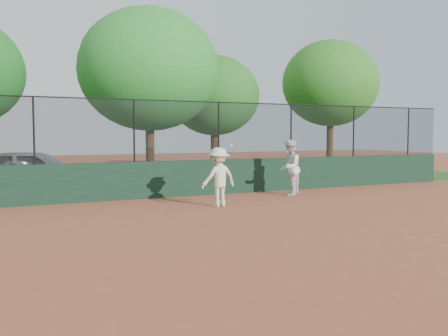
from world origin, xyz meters
name	(u,v)px	position (x,y,z in m)	size (l,w,h in m)	color
ground	(236,230)	(0.00, 0.00, 0.00)	(80.00, 80.00, 0.00)	#9C4E32
back_wall	(150,180)	(0.00, 6.00, 0.60)	(26.00, 0.20, 1.20)	#163220
grass_strip	(106,182)	(0.00, 12.00, 0.00)	(36.00, 12.00, 0.01)	#234816
parked_car	(34,171)	(-3.23, 9.08, 0.78)	(1.85, 4.60, 1.57)	#B3B7BD
player_second	(290,168)	(4.49, 4.58, 0.94)	(0.92, 0.72, 1.89)	silver
player_main	(219,177)	(1.21, 3.36, 0.85)	(1.19, 0.80, 1.80)	beige
fence_assembly	(148,129)	(-0.03, 6.00, 2.24)	(26.00, 0.06, 2.00)	black
tree_2	(149,70)	(1.46, 10.36, 4.71)	(5.83, 5.30, 7.24)	#4B311B
tree_3	(214,96)	(5.29, 12.18, 3.90)	(4.42, 4.02, 5.83)	#3F2715
tree_4	(331,84)	(11.68, 11.45, 4.70)	(5.17, 4.70, 6.94)	#4B2F1A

